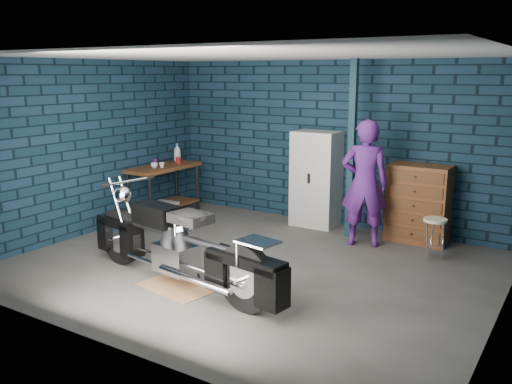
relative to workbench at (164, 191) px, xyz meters
The scene contains 16 objects.
ground 3.03m from the workbench, 26.35° to the right, with size 6.00×6.00×0.00m, color #54514E.
room_walls 3.14m from the workbench, 16.11° to the right, with size 6.02×5.01×2.71m.
support_post 3.41m from the workbench, 10.91° to the left, with size 0.10×0.10×2.70m, color #122B39.
workbench is the anchor object (origin of this frame).
drip_mat 3.34m from the workbench, 45.26° to the right, with size 0.89×0.67×0.01m, color #8D5D3D.
motorcycle 3.31m from the workbench, 45.26° to the right, with size 2.67×0.72×1.17m, color black, non-canonical shape.
person 3.62m from the workbench, ahead, with size 0.68×0.45×1.86m, color #56207B.
storage_bin 0.32m from the workbench, 46.89° to the right, with size 0.43×0.30×0.27m, color #9A9DA2.
locker 2.69m from the workbench, 19.78° to the left, with size 0.73×0.52×1.57m, color silver.
tool_chest 4.30m from the workbench, 12.12° to the left, with size 0.88×0.49×1.17m, color brown.
shop_stool 4.64m from the workbench, ahead, with size 0.31×0.31×0.57m, color beige, non-canonical shape.
cup_a 0.56m from the workbench, 83.41° to the right, with size 0.11×0.11×0.09m, color beige.
cup_b 0.53m from the workbench, 55.13° to the right, with size 0.09×0.09×0.09m, color beige.
mug_purple 0.53m from the workbench, 159.57° to the right, with size 0.08×0.08×0.11m, color #56175E.
mug_red 0.60m from the workbench, 72.39° to the left, with size 0.09×0.09×0.12m, color maroon.
bottle 0.79m from the workbench, 100.01° to the left, with size 0.13×0.13×0.33m, color #9A9DA2.
Camera 1 is at (3.65, -5.69, 2.49)m, focal length 38.00 mm.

